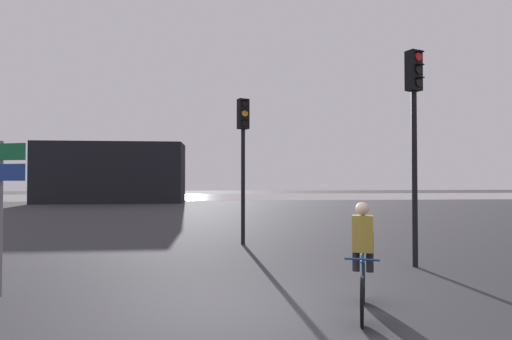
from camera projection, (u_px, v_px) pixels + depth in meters
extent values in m
plane|color=#333338|center=(253.00, 315.00, 5.75)|extent=(120.00, 120.00, 0.00)
cube|color=#9E937F|center=(224.00, 197.00, 43.51)|extent=(80.00, 16.00, 0.01)
cube|color=black|center=(112.00, 173.00, 32.77)|extent=(11.52, 4.00, 4.89)
cylinder|color=black|center=(243.00, 187.00, 11.92)|extent=(0.12, 0.12, 3.46)
cube|color=black|center=(243.00, 114.00, 11.97)|extent=(0.38, 0.33, 0.90)
cylinder|color=black|center=(245.00, 104.00, 11.86)|extent=(0.19, 0.09, 0.19)
cube|color=black|center=(245.00, 100.00, 11.84)|extent=(0.22, 0.18, 0.02)
cylinder|color=orange|center=(245.00, 113.00, 11.85)|extent=(0.19, 0.09, 0.19)
cube|color=black|center=(245.00, 110.00, 11.83)|extent=(0.22, 0.18, 0.02)
cylinder|color=black|center=(245.00, 123.00, 11.84)|extent=(0.19, 0.09, 0.19)
cube|color=black|center=(245.00, 119.00, 11.83)|extent=(0.22, 0.18, 0.02)
cylinder|color=black|center=(415.00, 178.00, 8.92)|extent=(0.12, 0.12, 3.94)
cube|color=black|center=(414.00, 71.00, 8.97)|extent=(0.39, 0.35, 0.90)
cylinder|color=red|center=(419.00, 57.00, 8.86)|extent=(0.19, 0.10, 0.19)
cube|color=black|center=(419.00, 51.00, 8.84)|extent=(0.22, 0.19, 0.02)
cylinder|color=black|center=(419.00, 70.00, 8.85)|extent=(0.19, 0.10, 0.19)
cube|color=black|center=(419.00, 64.00, 8.84)|extent=(0.22, 0.19, 0.02)
cylinder|color=black|center=(419.00, 83.00, 8.85)|extent=(0.19, 0.10, 0.19)
cube|color=black|center=(420.00, 77.00, 8.83)|extent=(0.22, 0.19, 0.02)
cylinder|color=slate|center=(0.00, 218.00, 6.68)|extent=(0.08, 0.08, 2.60)
cylinder|color=black|center=(362.00, 302.00, 5.29)|extent=(0.28, 0.63, 0.66)
cylinder|color=black|center=(363.00, 282.00, 6.30)|extent=(0.28, 0.63, 0.66)
cylinder|color=navy|center=(363.00, 257.00, 5.81)|extent=(0.34, 0.80, 0.04)
cylinder|color=navy|center=(363.00, 270.00, 5.95)|extent=(0.04, 0.04, 0.55)
cylinder|color=navy|center=(362.00, 259.00, 5.35)|extent=(0.44, 0.19, 0.03)
cylinder|color=black|center=(356.00, 251.00, 5.98)|extent=(0.11, 0.11, 0.60)
cylinder|color=black|center=(370.00, 252.00, 5.93)|extent=(0.11, 0.11, 0.60)
cube|color=olive|center=(363.00, 234.00, 5.91)|extent=(0.35, 0.29, 0.54)
sphere|color=beige|center=(362.00, 209.00, 5.89)|extent=(0.20, 0.20, 0.20)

